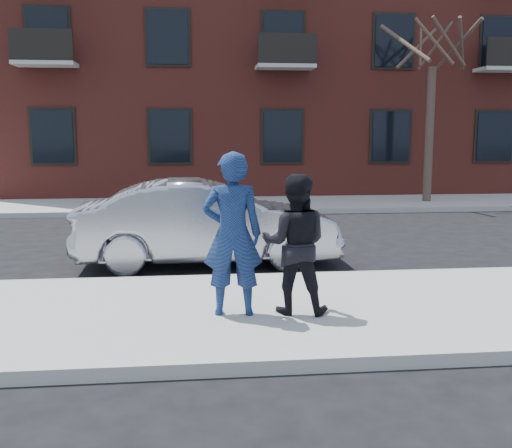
{
  "coord_description": "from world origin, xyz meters",
  "views": [
    {
      "loc": [
        -3.03,
        -7.4,
        2.3
      ],
      "look_at": [
        -2.18,
        0.4,
        1.11
      ],
      "focal_mm": 42.0,
      "sensor_mm": 36.0,
      "label": 1
    }
  ],
  "objects": [
    {
      "name": "street_tree",
      "position": [
        4.5,
        11.0,
        5.52
      ],
      "size": [
        3.6,
        3.6,
        6.8
      ],
      "color": "#3D2D24",
      "rests_on": "far_sidewalk"
    },
    {
      "name": "near_sidewalk",
      "position": [
        0.0,
        -0.25,
        0.07
      ],
      "size": [
        50.0,
        3.5,
        0.15
      ],
      "primitive_type": "cube",
      "color": "#9B9892",
      "rests_on": "ground"
    },
    {
      "name": "man_peacoat",
      "position": [
        -1.8,
        -0.46,
        0.99
      ],
      "size": [
        0.94,
        0.8,
        1.68
      ],
      "rotation": [
        0.0,
        0.0,
        2.92
      ],
      "color": "black",
      "rests_on": "near_sidewalk"
    },
    {
      "name": "ground",
      "position": [
        0.0,
        0.0,
        0.0
      ],
      "size": [
        100.0,
        100.0,
        0.0
      ],
      "primitive_type": "plane",
      "color": "black",
      "rests_on": "ground"
    },
    {
      "name": "man_hoodie",
      "position": [
        -2.55,
        -0.45,
        1.12
      ],
      "size": [
        0.74,
        0.54,
        1.95
      ],
      "rotation": [
        0.0,
        0.0,
        3.07
      ],
      "color": "navy",
      "rests_on": "near_sidewalk"
    },
    {
      "name": "silver_sedan",
      "position": [
        -2.75,
        2.98,
        0.75
      ],
      "size": [
        4.57,
        1.68,
        1.5
      ],
      "primitive_type": "imported",
      "rotation": [
        0.0,
        0.0,
        1.59
      ],
      "color": "#999BA3",
      "rests_on": "ground"
    },
    {
      "name": "far_sidewalk",
      "position": [
        0.0,
        11.25,
        0.07
      ],
      "size": [
        50.0,
        3.5,
        0.15
      ],
      "primitive_type": "cube",
      "color": "#9B9892",
      "rests_on": "ground"
    },
    {
      "name": "far_curb",
      "position": [
        0.0,
        9.45,
        0.07
      ],
      "size": [
        50.0,
        0.1,
        0.15
      ],
      "primitive_type": "cube",
      "color": "#999691",
      "rests_on": "ground"
    },
    {
      "name": "apartment_building",
      "position": [
        2.0,
        18.0,
        6.16
      ],
      "size": [
        24.3,
        10.3,
        12.3
      ],
      "color": "maroon",
      "rests_on": "ground"
    },
    {
      "name": "near_curb",
      "position": [
        0.0,
        1.55,
        0.07
      ],
      "size": [
        50.0,
        0.1,
        0.15
      ],
      "primitive_type": "cube",
      "color": "#999691",
      "rests_on": "ground"
    }
  ]
}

